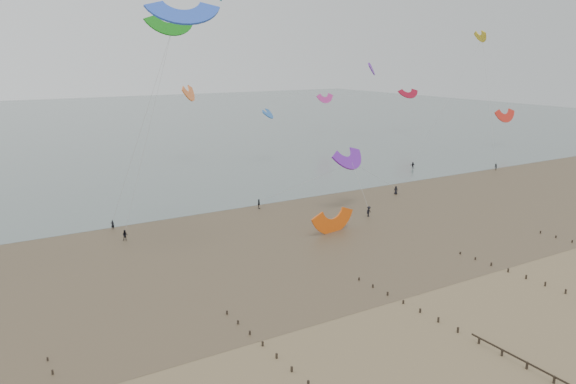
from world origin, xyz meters
name	(u,v)px	position (x,y,z in m)	size (l,w,h in m)	color
ground	(402,327)	(0.00, 0.00, 0.00)	(500.00, 500.00, 0.00)	brown
sea_and_shore	(222,242)	(-4.08, 34.40, 0.01)	(500.00, 665.00, 0.03)	#475654
kitesurfer_lead	(113,225)	(-16.43, 49.09, 0.76)	(0.56, 0.37, 1.53)	black
kitesurfers	(336,195)	(25.27, 45.94, 0.86)	(117.48, 28.48, 1.87)	black
grounded_kite	(333,232)	(12.81, 29.56, 0.00)	(7.34, 3.84, 5.59)	#EC560E
kites_airborne	(85,82)	(-10.51, 88.14, 21.51)	(226.35, 115.13, 44.25)	#D33495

